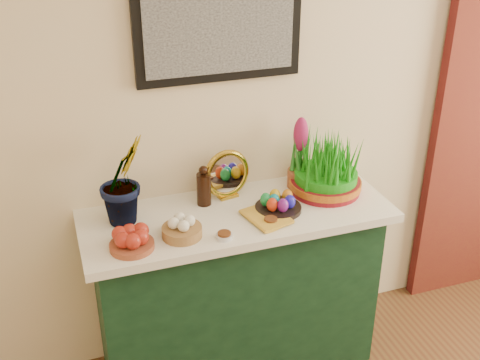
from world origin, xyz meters
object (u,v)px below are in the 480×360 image
at_px(sideboard, 237,293).
at_px(mirror, 227,175).
at_px(hyacinth_green, 122,166).
at_px(book, 251,221).
at_px(wheatgrass_sabzeh, 326,168).

height_order(sideboard, mirror, mirror).
bearing_deg(sideboard, mirror, 88.81).
xyz_separation_m(hyacinth_green, book, (0.50, -0.21, -0.25)).
xyz_separation_m(mirror, wheatgrass_sabzeh, (0.46, -0.11, 0.01)).
relative_size(hyacinth_green, mirror, 2.21).
bearing_deg(wheatgrass_sabzeh, book, -158.30).
relative_size(mirror, wheatgrass_sabzeh, 0.70).
distance_m(sideboard, book, 0.50).
xyz_separation_m(sideboard, mirror, (0.00, 0.15, 0.58)).
height_order(sideboard, hyacinth_green, hyacinth_green).
bearing_deg(mirror, book, -85.73).
distance_m(sideboard, wheatgrass_sabzeh, 0.75).
relative_size(hyacinth_green, wheatgrass_sabzeh, 1.54).
bearing_deg(book, sideboard, 86.96).
xyz_separation_m(hyacinth_green, wheatgrass_sabzeh, (0.94, -0.04, -0.14)).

